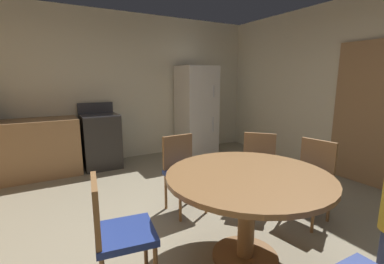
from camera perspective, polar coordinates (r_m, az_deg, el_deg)
The scene contains 12 objects.
ground_plane at distance 2.81m, azimuth 2.27°, elevation -21.37°, with size 14.00×14.00×0.00m, color gray.
wall_back at distance 5.26m, azimuth -15.98°, elevation 9.03°, with size 5.98×0.12×2.70m, color beige.
wall_right at distance 4.75m, azimuth 31.60°, elevation 7.62°, with size 0.12×5.60×2.70m, color beige.
kitchen_counter at distance 4.84m, azimuth -34.31°, elevation -3.45°, with size 1.94×0.60×0.90m, color #9E754C.
oven_range at distance 4.90m, azimuth -18.82°, elevation -1.71°, with size 0.60×0.60×1.10m.
refrigerator at distance 5.44m, azimuth 0.92°, elevation 4.55°, with size 0.68×0.68×1.76m.
door_panelled at distance 4.60m, azimuth 32.48°, elevation 3.32°, with size 0.05×0.84×2.04m, color #9E754C.
dining_table at distance 2.30m, azimuth 11.73°, elevation -12.16°, with size 1.34×1.34×0.76m.
chair_west at distance 2.03m, azimuth -16.02°, elevation -19.18°, with size 0.45×0.45×0.87m.
chair_northeast at distance 3.32m, azimuth 13.81°, elevation -6.84°, with size 0.56×0.56×0.87m.
chair_north at distance 3.13m, azimuth -2.00°, elevation -7.67°, with size 0.42×0.42×0.87m.
chair_east at distance 3.18m, azimuth 23.97°, elevation -8.36°, with size 0.46×0.46×0.87m.
Camera 1 is at (-1.26, -2.00, 1.51)m, focal length 25.13 mm.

